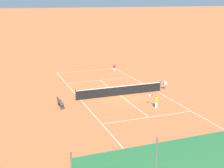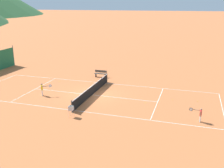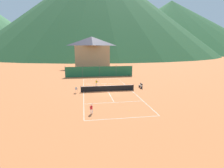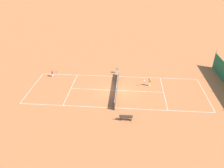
{
  "view_description": "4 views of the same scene",
  "coord_description": "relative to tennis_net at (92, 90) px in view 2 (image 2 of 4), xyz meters",
  "views": [
    {
      "loc": [
        11.26,
        27.78,
        9.45
      ],
      "look_at": [
        0.43,
        -1.13,
        0.93
      ],
      "focal_mm": 50.0,
      "sensor_mm": 36.0,
      "label": 1
    },
    {
      "loc": [
        -22.54,
        -9.1,
        8.62
      ],
      "look_at": [
        0.89,
        -1.74,
        1.02
      ],
      "focal_mm": 42.0,
      "sensor_mm": 36.0,
      "label": 2
    },
    {
      "loc": [
        -3.92,
        -28.83,
        7.34
      ],
      "look_at": [
        0.95,
        1.4,
        0.92
      ],
      "focal_mm": 28.0,
      "sensor_mm": 36.0,
      "label": 3
    },
    {
      "loc": [
        25.59,
        1.39,
        15.69
      ],
      "look_at": [
        -0.2,
        -0.66,
        0.87
      ],
      "focal_mm": 35.0,
      "sensor_mm": 36.0,
      "label": 4
    }
  ],
  "objects": [
    {
      "name": "player_near_service",
      "position": [
        -3.23,
        -9.98,
        0.14
      ],
      "size": [
        0.38,
        0.93,
        1.09
      ],
      "color": "white",
      "rests_on": "ground"
    },
    {
      "name": "tennis_ball_mid_court",
      "position": [
        1.2,
        -9.87,
        -0.47
      ],
      "size": [
        0.07,
        0.07,
        0.07
      ],
      "primitive_type": "sphere",
      "color": "#CCE033",
      "rests_on": "ground"
    },
    {
      "name": "tennis_ball_far_corner",
      "position": [
        -0.65,
        -5.4,
        -0.47
      ],
      "size": [
        0.07,
        0.07,
        0.07
      ],
      "primitive_type": "sphere",
      "color": "#CCE033",
      "rests_on": "ground"
    },
    {
      "name": "player_far_baseline",
      "position": [
        -1.61,
        4.53,
        0.22
      ],
      "size": [
        0.53,
        1.04,
        1.23
      ],
      "color": "white",
      "rests_on": "ground"
    },
    {
      "name": "tennis_ball_service_box",
      "position": [
        3.11,
        5.32,
        -0.47
      ],
      "size": [
        0.07,
        0.07,
        0.07
      ],
      "primitive_type": "sphere",
      "color": "#CCE033",
      "rests_on": "ground"
    },
    {
      "name": "tennis_net",
      "position": [
        0.0,
        0.0,
        0.0
      ],
      "size": [
        9.18,
        0.08,
        1.06
      ],
      "color": "#2D2D2D",
      "rests_on": "ground"
    },
    {
      "name": "ground_plane",
      "position": [
        0.0,
        0.0,
        -0.5
      ],
      "size": [
        600.0,
        600.0,
        0.0
      ],
      "primitive_type": "plane",
      "color": "#BC6638"
    },
    {
      "name": "court_line_markings",
      "position": [
        0.0,
        0.0,
        -0.5
      ],
      "size": [
        8.25,
        23.85,
        0.01
      ],
      "color": "white",
      "rests_on": "ground"
    },
    {
      "name": "courtside_bench",
      "position": [
        6.34,
        1.42,
        -0.05
      ],
      "size": [
        0.36,
        1.5,
        0.84
      ],
      "color": "#51473D",
      "rests_on": "ground"
    },
    {
      "name": "tennis_ball_by_net_left",
      "position": [
        0.92,
        -7.64,
        -0.47
      ],
      "size": [
        0.07,
        0.07,
        0.07
      ],
      "primitive_type": "sphere",
      "color": "#CCE033",
      "rests_on": "ground"
    },
    {
      "name": "ball_hopper",
      "position": [
        -5.31,
        -0.3,
        0.16
      ],
      "size": [
        0.36,
        0.36,
        0.89
      ],
      "color": "#B7B7BC",
      "rests_on": "ground"
    }
  ]
}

